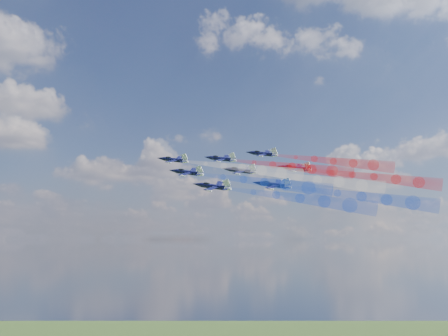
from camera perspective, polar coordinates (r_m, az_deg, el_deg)
jet_lead at (r=180.11m, az=-5.41°, el=0.87°), size 15.65×16.02×8.53m
trail_lead at (r=169.19m, az=1.98°, el=0.01°), size 26.22×35.24×11.62m
jet_inner_left at (r=163.66m, az=-3.93°, el=-0.48°), size 15.65×16.02×8.53m
trail_inner_left at (r=153.56m, az=4.33°, el=-1.53°), size 26.22×35.24×11.62m
jet_inner_right at (r=181.71m, az=-0.28°, el=0.99°), size 15.65×16.02×8.53m
trail_inner_right at (r=172.88m, az=7.29°, el=0.14°), size 26.22×35.24×11.62m
jet_outer_left at (r=149.21m, az=-1.15°, el=-2.00°), size 15.65×16.02×8.53m
trail_outer_left at (r=140.52m, az=8.12°, el=-3.23°), size 26.22×35.24×11.62m
jet_center_third at (r=169.59m, az=1.78°, el=-0.28°), size 15.65×16.02×8.53m
trail_center_third at (r=161.80m, az=10.00°, el=-1.26°), size 26.22×35.24×11.62m
jet_outer_right at (r=188.35m, az=4.20°, el=1.53°), size 15.65×16.02×8.53m
trail_outer_right at (r=181.32m, az=11.65°, el=0.73°), size 26.22×35.24×11.62m
jet_rear_left at (r=153.80m, az=5.31°, el=-1.82°), size 15.65×16.02×8.53m
trail_rear_left at (r=147.78m, az=14.54°, el=-2.95°), size 26.22×35.24×11.62m
jet_rear_right at (r=174.73m, az=7.63°, el=-0.03°), size 15.65×16.02×8.53m
trail_rear_right at (r=169.38m, az=15.77°, el=-0.95°), size 26.22×35.24×11.62m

